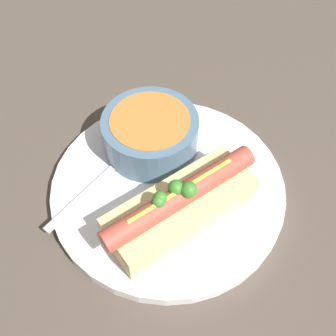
# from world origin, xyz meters

# --- Properties ---
(ground_plane) EXTENTS (4.00, 4.00, 0.00)m
(ground_plane) POSITION_xyz_m (0.00, 0.00, 0.00)
(ground_plane) COLOR #4C4238
(dinner_plate) EXTENTS (0.28, 0.28, 0.02)m
(dinner_plate) POSITION_xyz_m (0.00, 0.00, 0.01)
(dinner_plate) COLOR white
(dinner_plate) RESTS_ON ground_plane
(hot_dog) EXTENTS (0.18, 0.13, 0.07)m
(hot_dog) POSITION_xyz_m (0.00, -0.05, 0.04)
(hot_dog) COLOR #E5C17F
(hot_dog) RESTS_ON dinner_plate
(soup_bowl) EXTENTS (0.12, 0.12, 0.05)m
(soup_bowl) POSITION_xyz_m (-0.01, 0.06, 0.04)
(soup_bowl) COLOR slate
(soup_bowl) RESTS_ON dinner_plate
(spoon) EXTENTS (0.13, 0.12, 0.01)m
(spoon) POSITION_xyz_m (-0.05, 0.04, 0.02)
(spoon) COLOR #B7B7BC
(spoon) RESTS_ON dinner_plate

